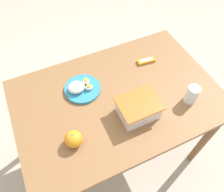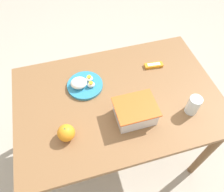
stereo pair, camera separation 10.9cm
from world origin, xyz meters
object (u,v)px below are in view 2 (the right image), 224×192
at_px(food_container, 135,112).
at_px(orange_fruit, 66,133).
at_px(rice_plate, 84,84).
at_px(drinking_glass, 193,105).
at_px(candy_bar, 154,65).

xyz_separation_m(food_container, orange_fruit, (0.35, 0.02, -0.00)).
bearing_deg(food_container, rice_plate, -51.61).
height_order(rice_plate, drinking_glass, drinking_glass).
xyz_separation_m(rice_plate, candy_bar, (-0.45, -0.04, -0.01)).
xyz_separation_m(rice_plate, drinking_glass, (-0.51, 0.31, 0.03)).
relative_size(food_container, rice_plate, 1.02).
height_order(food_container, orange_fruit, food_container).
bearing_deg(drinking_glass, rice_plate, -31.56).
relative_size(orange_fruit, drinking_glass, 0.78).
bearing_deg(rice_plate, candy_bar, -174.94).
xyz_separation_m(food_container, drinking_glass, (-0.30, 0.05, 0.01)).
bearing_deg(food_container, drinking_glass, 171.34).
bearing_deg(orange_fruit, rice_plate, -116.00).
bearing_deg(food_container, candy_bar, -126.96).
bearing_deg(rice_plate, food_container, 128.39).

